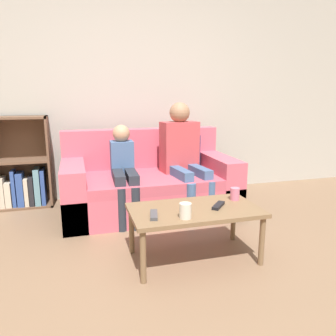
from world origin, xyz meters
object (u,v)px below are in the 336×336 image
object	(u,v)px
person_adult	(183,150)
tv_remote_1	(154,215)
cup_far	(235,194)
bookshelf	(24,174)
cup_near	(185,211)
tv_remote_0	(218,205)
person_child	(124,167)
coffee_table	(195,214)
couch	(149,185)

from	to	relation	value
person_adult	tv_remote_1	distance (m)	1.30
cup_far	bookshelf	bearing A→B (deg)	138.65
cup_near	tv_remote_0	world-z (taller)	cup_near
person_child	cup_near	bearing A→B (deg)	-76.11
coffee_table	tv_remote_0	bearing A→B (deg)	-6.10
bookshelf	person_child	world-z (taller)	bookshelf
bookshelf	tv_remote_0	distance (m)	2.26
couch	cup_near	xyz separation A→B (m)	(-0.05, -1.32, 0.17)
person_adult	tv_remote_1	world-z (taller)	person_adult
cup_far	person_adult	bearing A→B (deg)	96.68
tv_remote_1	couch	bearing A→B (deg)	91.85
person_child	tv_remote_1	size ratio (longest dim) A/B	5.14
person_child	tv_remote_0	xyz separation A→B (m)	(0.54, -1.03, -0.11)
coffee_table	person_adult	world-z (taller)	person_adult
coffee_table	tv_remote_1	size ratio (longest dim) A/B	5.32
person_child	cup_far	world-z (taller)	person_child
tv_remote_0	bookshelf	bearing A→B (deg)	174.70
cup_near	couch	bearing A→B (deg)	88.03
person_adult	cup_far	distance (m)	0.99
cup_far	tv_remote_1	size ratio (longest dim) A/B	0.55
cup_near	person_adult	bearing A→B (deg)	72.62
person_adult	tv_remote_0	distance (m)	1.11
person_child	cup_near	distance (m)	1.20
bookshelf	person_adult	size ratio (longest dim) A/B	0.87
couch	cup_far	world-z (taller)	couch
tv_remote_0	person_child	bearing A→B (deg)	159.43
person_child	tv_remote_0	bearing A→B (deg)	-59.74
cup_far	coffee_table	bearing A→B (deg)	-164.71
person_child	cup_near	xyz separation A→B (m)	(0.24, -1.17, -0.06)
coffee_table	person_adult	distance (m)	1.13
bookshelf	tv_remote_0	world-z (taller)	bookshelf
cup_near	cup_far	size ratio (longest dim) A/B	1.07
tv_remote_1	cup_near	bearing A→B (deg)	-11.14
couch	tv_remote_1	bearing A→B (deg)	-101.03
bookshelf	cup_near	world-z (taller)	bookshelf
cup_near	cup_far	world-z (taller)	cup_near
cup_far	cup_near	bearing A→B (deg)	-151.94
cup_far	tv_remote_0	xyz separation A→B (m)	(-0.19, -0.12, -0.04)
tv_remote_1	cup_far	bearing A→B (deg)	27.35
bookshelf	person_adult	bearing A→B (deg)	-19.19
bookshelf	person_adult	world-z (taller)	person_adult
bookshelf	cup_far	size ratio (longest dim) A/B	10.16
coffee_table	person_adult	xyz separation A→B (m)	(0.26, 1.06, 0.29)
coffee_table	person_child	xyz separation A→B (m)	(-0.37, 1.01, 0.16)
couch	person_adult	world-z (taller)	person_adult
person_child	tv_remote_1	bearing A→B (deg)	-85.28
person_adult	tv_remote_1	xyz separation A→B (m)	(-0.58, -1.14, -0.24)
tv_remote_1	person_child	bearing A→B (deg)	105.20
coffee_table	bookshelf	bearing A→B (deg)	129.99
coffee_table	cup_near	size ratio (longest dim) A/B	9.07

